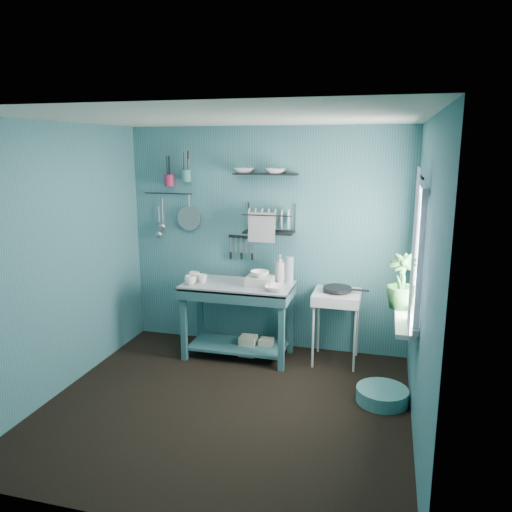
% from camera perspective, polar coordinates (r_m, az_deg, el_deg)
% --- Properties ---
extents(floor, '(3.20, 3.20, 0.00)m').
position_cam_1_polar(floor, '(4.69, -3.41, -16.68)').
color(floor, black).
rests_on(floor, ground).
extents(ceiling, '(3.20, 3.20, 0.00)m').
position_cam_1_polar(ceiling, '(4.10, -3.87, 15.50)').
color(ceiling, silver).
rests_on(ceiling, ground).
extents(wall_back, '(3.20, 0.00, 3.20)m').
position_cam_1_polar(wall_back, '(5.63, 1.21, 1.89)').
color(wall_back, '#386C74').
rests_on(wall_back, ground).
extents(wall_front, '(3.20, 0.00, 3.20)m').
position_cam_1_polar(wall_front, '(2.91, -13.13, -8.61)').
color(wall_front, '#386C74').
rests_on(wall_front, ground).
extents(wall_left, '(0.00, 3.00, 3.00)m').
position_cam_1_polar(wall_left, '(4.96, -21.45, -0.42)').
color(wall_left, '#386C74').
rests_on(wall_left, ground).
extents(wall_right, '(0.00, 3.00, 3.00)m').
position_cam_1_polar(wall_right, '(4.03, 18.55, -3.02)').
color(wall_right, '#386C74').
rests_on(wall_right, ground).
extents(work_counter, '(1.21, 0.67, 0.83)m').
position_cam_1_polar(work_counter, '(5.51, -2.06, -7.36)').
color(work_counter, '#2C595E').
rests_on(work_counter, floor).
extents(mug_left, '(0.12, 0.12, 0.10)m').
position_cam_1_polar(mug_left, '(5.38, -7.50, -2.75)').
color(mug_left, white).
rests_on(mug_left, work_counter).
extents(mug_mid, '(0.14, 0.14, 0.09)m').
position_cam_1_polar(mug_mid, '(5.43, -6.12, -2.58)').
color(mug_mid, white).
rests_on(mug_mid, work_counter).
extents(mug_right, '(0.17, 0.17, 0.10)m').
position_cam_1_polar(mug_right, '(5.53, -7.06, -2.32)').
color(mug_right, white).
rests_on(mug_right, work_counter).
extents(wash_tub, '(0.28, 0.22, 0.10)m').
position_cam_1_polar(wash_tub, '(5.28, 0.44, -2.90)').
color(wash_tub, beige).
rests_on(wash_tub, work_counter).
extents(tub_bowl, '(0.20, 0.19, 0.06)m').
position_cam_1_polar(tub_bowl, '(5.26, 0.44, -2.06)').
color(tub_bowl, white).
rests_on(tub_bowl, wash_tub).
extents(soap_bottle, '(0.11, 0.12, 0.30)m').
position_cam_1_polar(soap_bottle, '(5.43, 2.76, -1.42)').
color(soap_bottle, beige).
rests_on(soap_bottle, work_counter).
extents(water_bottle, '(0.09, 0.09, 0.28)m').
position_cam_1_polar(water_bottle, '(5.43, 3.83, -1.53)').
color(water_bottle, '#A6AFB9').
rests_on(water_bottle, work_counter).
extents(counter_bowl, '(0.22, 0.22, 0.05)m').
position_cam_1_polar(counter_bowl, '(5.12, 2.24, -3.68)').
color(counter_bowl, white).
rests_on(counter_bowl, work_counter).
extents(hotplate_stand, '(0.58, 0.58, 0.78)m').
position_cam_1_polar(hotplate_stand, '(5.45, 9.11, -8.02)').
color(hotplate_stand, silver).
rests_on(hotplate_stand, floor).
extents(frying_pan, '(0.30, 0.30, 0.03)m').
position_cam_1_polar(frying_pan, '(5.32, 9.27, -3.70)').
color(frying_pan, black).
rests_on(frying_pan, hotplate_stand).
extents(knife_strip, '(0.32, 0.07, 0.03)m').
position_cam_1_polar(knife_strip, '(5.67, -1.67, 2.19)').
color(knife_strip, black).
rests_on(knife_strip, wall_back).
extents(dish_rack, '(0.57, 0.30, 0.32)m').
position_cam_1_polar(dish_rack, '(5.45, 1.50, 4.30)').
color(dish_rack, black).
rests_on(dish_rack, wall_back).
extents(upper_shelf, '(0.71, 0.21, 0.02)m').
position_cam_1_polar(upper_shelf, '(5.45, 1.12, 9.34)').
color(upper_shelf, black).
rests_on(upper_shelf, wall_back).
extents(shelf_bowl_left, '(0.24, 0.24, 0.05)m').
position_cam_1_polar(shelf_bowl_left, '(5.51, -1.36, 10.59)').
color(shelf_bowl_left, white).
rests_on(shelf_bowl_left, upper_shelf).
extents(shelf_bowl_right, '(0.24, 0.24, 0.05)m').
position_cam_1_polar(shelf_bowl_right, '(5.42, 2.29, 9.98)').
color(shelf_bowl_right, white).
rests_on(shelf_bowl_right, upper_shelf).
extents(utensil_cup_magenta, '(0.11, 0.11, 0.13)m').
position_cam_1_polar(utensil_cup_magenta, '(5.85, -9.88, 8.53)').
color(utensil_cup_magenta, '#A91F45').
rests_on(utensil_cup_magenta, wall_back).
extents(utensil_cup_teal, '(0.11, 0.11, 0.13)m').
position_cam_1_polar(utensil_cup_teal, '(5.76, -7.97, 9.08)').
color(utensil_cup_teal, teal).
rests_on(utensil_cup_teal, wall_back).
extents(colander, '(0.28, 0.03, 0.28)m').
position_cam_1_polar(colander, '(5.83, -7.65, 4.29)').
color(colander, '#95979D').
rests_on(colander, wall_back).
extents(ladle_outer, '(0.01, 0.01, 0.30)m').
position_cam_1_polar(ladle_outer, '(5.97, -10.64, 5.05)').
color(ladle_outer, '#95979D').
rests_on(ladle_outer, wall_back).
extents(ladle_inner, '(0.01, 0.01, 0.30)m').
position_cam_1_polar(ladle_inner, '(6.00, -11.02, 4.11)').
color(ladle_inner, '#95979D').
rests_on(ladle_inner, wall_back).
extents(hook_rail, '(0.60, 0.01, 0.01)m').
position_cam_1_polar(hook_rail, '(5.92, -10.01, 7.05)').
color(hook_rail, black).
rests_on(hook_rail, wall_back).
extents(window_glass, '(0.00, 1.10, 1.10)m').
position_cam_1_polar(window_glass, '(4.43, 18.16, 0.36)').
color(window_glass, white).
rests_on(window_glass, wall_right).
extents(windowsill, '(0.16, 0.95, 0.04)m').
position_cam_1_polar(windowsill, '(4.58, 16.60, -6.82)').
color(windowsill, silver).
rests_on(windowsill, wall_right).
extents(curtain, '(0.00, 1.35, 1.35)m').
position_cam_1_polar(curtain, '(4.12, 17.52, 0.26)').
color(curtain, silver).
rests_on(curtain, wall_right).
extents(curtain_rod, '(0.02, 1.05, 0.02)m').
position_cam_1_polar(curtain_rod, '(4.35, 18.14, 8.81)').
color(curtain_rod, black).
rests_on(curtain_rod, wall_right).
extents(potted_plant, '(0.35, 0.35, 0.50)m').
position_cam_1_polar(potted_plant, '(4.72, 16.29, -2.80)').
color(potted_plant, '#255C28').
rests_on(potted_plant, windowsill).
extents(storage_tin_large, '(0.18, 0.18, 0.22)m').
position_cam_1_polar(storage_tin_large, '(5.64, -0.90, -10.21)').
color(storage_tin_large, tan).
rests_on(storage_tin_large, floor).
extents(storage_tin_small, '(0.15, 0.15, 0.20)m').
position_cam_1_polar(storage_tin_small, '(5.62, 1.18, -10.39)').
color(storage_tin_small, tan).
rests_on(storage_tin_small, floor).
extents(floor_basin, '(0.47, 0.47, 0.13)m').
position_cam_1_polar(floor_basin, '(4.84, 14.22, -15.17)').
color(floor_basin, teal).
rests_on(floor_basin, floor).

